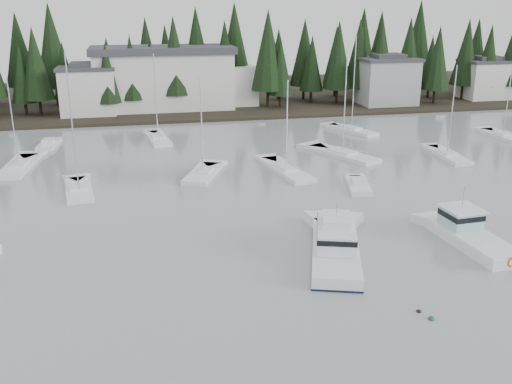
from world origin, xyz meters
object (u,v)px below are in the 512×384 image
sailboat_2 (286,171)px  sailboat_3 (342,155)px  sailboat_5 (79,191)px  sailboat_9 (351,131)px  runabout_1 (358,187)px  house_east_b (486,78)px  sailboat_6 (203,175)px  runabout_3 (49,145)px  cabin_cruiser_center (335,247)px  lobster_boat_teal (470,237)px  sailboat_10 (447,156)px  house_west (88,90)px  sailboat_11 (158,140)px  harbor_inn (175,78)px  sailboat_0 (19,168)px  sailboat_4 (503,137)px  house_east_a (387,80)px

sailboat_2 → sailboat_3: (8.95, 5.47, 0.01)m
sailboat_5 → sailboat_9: size_ratio=0.99×
runabout_1 → house_east_b: bearing=-29.7°
sailboat_6 → sailboat_9: size_ratio=0.78×
sailboat_9 → runabout_3: sailboat_9 is taller
cabin_cruiser_center → sailboat_2: 23.35m
lobster_boat_teal → sailboat_10: size_ratio=0.78×
house_west → runabout_3: (-4.32, -20.60, -4.52)m
sailboat_11 → house_east_b: bearing=-78.8°
lobster_boat_teal → sailboat_3: size_ratio=0.68×
house_west → harbor_inn: (15.04, 3.34, 1.12)m
cabin_cruiser_center → runabout_3: size_ratio=2.04×
house_east_b → sailboat_11: (-65.47, -21.21, -4.34)m
sailboat_0 → sailboat_5: 13.25m
house_west → sailboat_9: sailboat_9 is taller
sailboat_0 → sailboat_10: (52.62, -6.03, 0.02)m
sailboat_9 → sailboat_0: bearing=79.5°
sailboat_11 → cabin_cruiser_center: bearing=-171.6°
sailboat_3 → sailboat_6: (-18.61, -4.98, -0.00)m
harbor_inn → sailboat_4: (44.87, -32.28, -5.69)m
harbor_inn → sailboat_0: (-21.47, -34.62, -5.73)m
sailboat_9 → house_west: bearing=39.0°
house_east_b → sailboat_11: 68.96m
harbor_inn → sailboat_10: sailboat_10 is taller
sailboat_4 → runabout_3: sailboat_4 is taller
sailboat_2 → runabout_1: (5.96, -7.44, 0.08)m
harbor_inn → sailboat_11: size_ratio=2.33×
sailboat_5 → sailboat_6: bearing=-83.9°
cabin_cruiser_center → sailboat_6: size_ratio=1.04×
sailboat_4 → sailboat_11: sailboat_4 is taller
sailboat_5 → sailboat_10: size_ratio=1.22×
house_east_a → runabout_1: 51.86m
sailboat_2 → runabout_3: 34.30m
house_east_b → sailboat_6: sailboat_6 is taller
sailboat_6 → cabin_cruiser_center: bearing=-140.5°
house_east_b → sailboat_3: bearing=-140.7°
sailboat_10 → house_east_b: bearing=-34.2°
sailboat_2 → cabin_cruiser_center: bearing=165.3°
house_east_a → sailboat_3: sailboat_3 is taller
house_east_a → runabout_1: (-23.70, -45.87, -4.77)m
sailboat_6 → sailboat_10: (31.51, 1.64, 0.00)m
sailboat_3 → sailboat_9: size_ratio=0.93×
house_east_b → lobster_boat_teal: house_east_b is taller
sailboat_5 → runabout_3: 22.19m
sailboat_0 → lobster_boat_teal: bearing=-122.9°
cabin_cruiser_center → sailboat_3: bearing=-3.1°
sailboat_4 → runabout_3: bearing=81.2°
cabin_cruiser_center → sailboat_3: 30.82m
harbor_inn → sailboat_2: size_ratio=2.65×
house_east_b → cabin_cruiser_center: bearing=-130.3°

